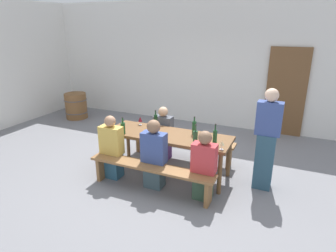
% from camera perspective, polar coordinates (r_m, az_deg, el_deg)
% --- Properties ---
extents(ground_plane, '(24.00, 24.00, 0.00)m').
position_cam_1_polar(ground_plane, '(5.38, 0.00, -9.09)').
color(ground_plane, slate).
extents(back_wall, '(14.00, 0.20, 3.20)m').
position_cam_1_polar(back_wall, '(7.77, 9.65, 11.82)').
color(back_wall, silver).
rests_on(back_wall, ground).
extents(wooden_door, '(0.90, 0.06, 2.10)m').
position_cam_1_polar(wooden_door, '(7.47, 22.14, 6.13)').
color(wooden_door, brown).
rests_on(wooden_door, ground).
extents(tasting_table, '(2.22, 0.76, 0.75)m').
position_cam_1_polar(tasting_table, '(5.10, 0.00, -2.42)').
color(tasting_table, brown).
rests_on(tasting_table, ground).
extents(bench_near, '(2.12, 0.30, 0.45)m').
position_cam_1_polar(bench_near, '(4.68, -3.43, -8.77)').
color(bench_near, olive).
rests_on(bench_near, ground).
extents(bench_far, '(2.12, 0.30, 0.45)m').
position_cam_1_polar(bench_far, '(5.80, 2.73, -3.07)').
color(bench_far, olive).
rests_on(bench_far, ground).
extents(wine_bottle_0, '(0.07, 0.07, 0.34)m').
position_cam_1_polar(wine_bottle_0, '(5.37, -2.44, 1.01)').
color(wine_bottle_0, '#143319').
rests_on(wine_bottle_0, tasting_table).
extents(wine_bottle_1, '(0.08, 0.08, 0.30)m').
position_cam_1_polar(wine_bottle_1, '(5.12, -8.84, -0.36)').
color(wine_bottle_1, '#194723').
rests_on(wine_bottle_1, tasting_table).
extents(wine_bottle_2, '(0.08, 0.08, 0.32)m').
position_cam_1_polar(wine_bottle_2, '(4.66, 5.39, -2.11)').
color(wine_bottle_2, '#234C2D').
rests_on(wine_bottle_2, tasting_table).
extents(wine_bottle_3, '(0.07, 0.07, 0.33)m').
position_cam_1_polar(wine_bottle_3, '(5.04, 5.18, -0.33)').
color(wine_bottle_3, '#194723').
rests_on(wine_bottle_3, tasting_table).
extents(wine_bottle_4, '(0.07, 0.07, 0.34)m').
position_cam_1_polar(wine_bottle_4, '(4.65, 9.20, -2.15)').
color(wine_bottle_4, '#194723').
rests_on(wine_bottle_4, tasting_table).
extents(wine_glass_0, '(0.08, 0.08, 0.16)m').
position_cam_1_polar(wine_glass_0, '(5.54, -5.48, 1.31)').
color(wine_glass_0, silver).
rests_on(wine_glass_0, tasting_table).
extents(wine_glass_1, '(0.08, 0.08, 0.14)m').
position_cam_1_polar(wine_glass_1, '(4.49, 10.54, -3.37)').
color(wine_glass_1, silver).
rests_on(wine_glass_1, tasting_table).
extents(seated_guest_near_0, '(0.40, 0.24, 1.13)m').
position_cam_1_polar(seated_guest_near_0, '(5.12, -10.96, -4.43)').
color(seated_guest_near_0, '#2C5872').
rests_on(seated_guest_near_0, ground).
extents(seated_guest_near_1, '(0.40, 0.24, 1.16)m').
position_cam_1_polar(seated_guest_near_1, '(4.71, -2.75, -5.85)').
color(seated_guest_near_1, '#3D535B').
rests_on(seated_guest_near_1, ground).
extents(seated_guest_near_2, '(0.37, 0.24, 1.10)m').
position_cam_1_polar(seated_guest_near_2, '(4.45, 7.05, -8.01)').
color(seated_guest_near_2, '#36533D').
rests_on(seated_guest_near_2, ground).
extents(seated_guest_far_0, '(0.37, 0.24, 1.07)m').
position_cam_1_polar(seated_guest_far_0, '(5.74, -0.93, -1.70)').
color(seated_guest_far_0, '#4D2866').
rests_on(seated_guest_far_0, ground).
extents(standing_host, '(0.38, 0.24, 1.66)m').
position_cam_1_polar(standing_host, '(4.85, 18.77, -2.91)').
color(standing_host, '#2C4F65').
rests_on(standing_host, ground).
extents(wine_barrel, '(0.64, 0.64, 0.73)m').
position_cam_1_polar(wine_barrel, '(8.80, -17.62, 3.82)').
color(wine_barrel, brown).
rests_on(wine_barrel, ground).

